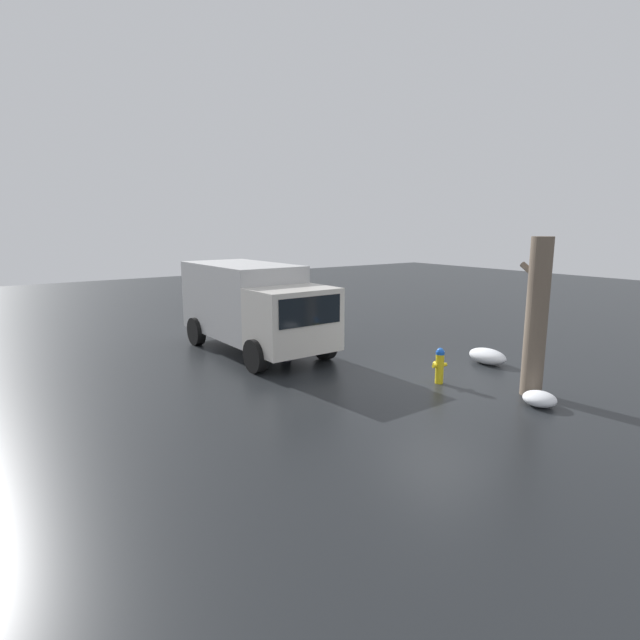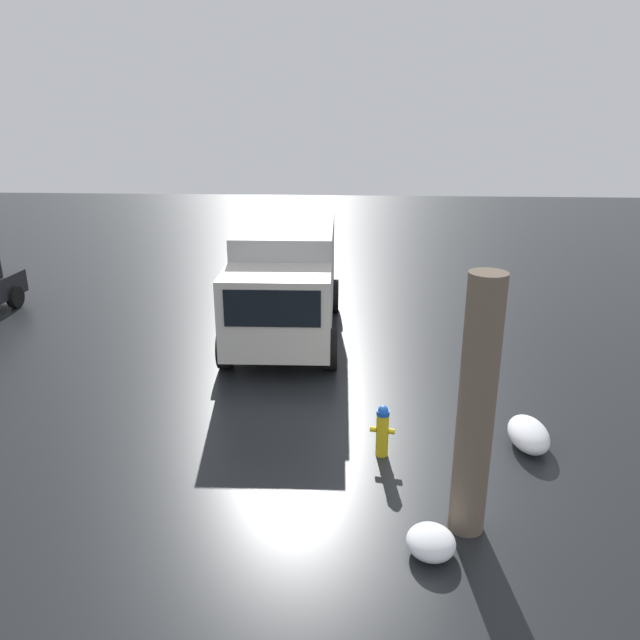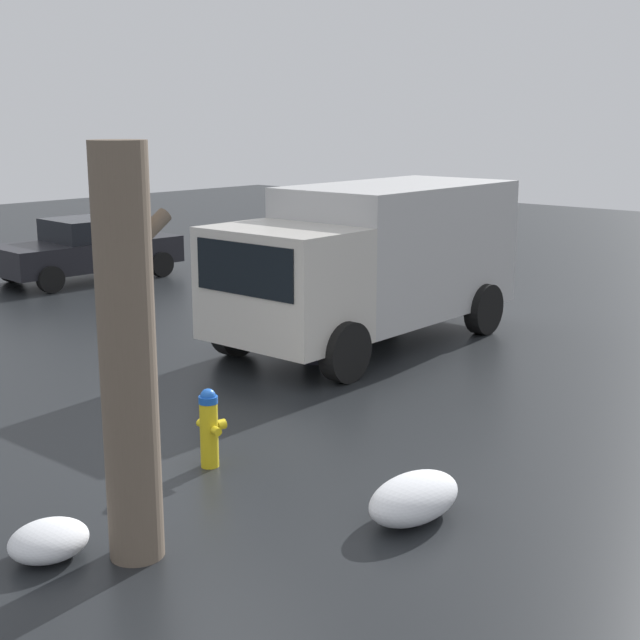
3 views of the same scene
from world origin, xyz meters
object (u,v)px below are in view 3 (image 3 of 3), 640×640
object	(u,v)px
parked_car	(89,248)
fire_hydrant	(209,427)
tree_trunk	(128,357)
pedestrian	(312,299)
delivery_truck	(374,257)

from	to	relation	value
parked_car	fire_hydrant	bearing A→B (deg)	155.15
tree_trunk	pedestrian	distance (m)	6.52
parked_car	pedestrian	bearing A→B (deg)	170.82
delivery_truck	parked_car	size ratio (longest dim) A/B	1.35
delivery_truck	parked_car	distance (m)	8.86
fire_hydrant	pedestrian	xyz separation A→B (m)	(3.89, 2.03, 0.56)
parked_car	delivery_truck	bearing A→B (deg)	-178.53
fire_hydrant	tree_trunk	distance (m)	2.48
pedestrian	fire_hydrant	bearing A→B (deg)	121.11
fire_hydrant	tree_trunk	bearing A→B (deg)	-138.63
delivery_truck	pedestrian	bearing A→B (deg)	93.33
pedestrian	tree_trunk	bearing A→B (deg)	122.22
fire_hydrant	tree_trunk	size ratio (longest dim) A/B	0.25
parked_car	tree_trunk	bearing A→B (deg)	150.84
delivery_truck	pedestrian	world-z (taller)	delivery_truck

